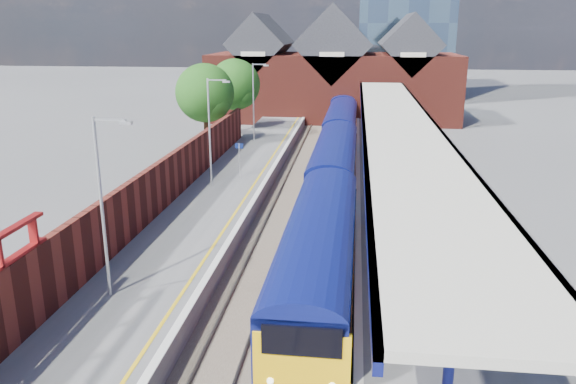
# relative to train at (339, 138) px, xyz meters

# --- Properties ---
(ground) EXTENTS (240.00, 240.00, 0.00)m
(ground) POSITION_rel_train_xyz_m (-1.49, -3.77, -2.12)
(ground) COLOR #5B5B5E
(ground) RESTS_ON ground
(ballast_bed) EXTENTS (6.00, 76.00, 0.06)m
(ballast_bed) POSITION_rel_train_xyz_m (-1.49, -13.77, -2.09)
(ballast_bed) COLOR #473D33
(ballast_bed) RESTS_ON ground
(rails) EXTENTS (4.51, 76.00, 0.14)m
(rails) POSITION_rel_train_xyz_m (-1.49, -13.77, -2.00)
(rails) COLOR slate
(rails) RESTS_ON ground
(left_platform) EXTENTS (5.00, 76.00, 1.00)m
(left_platform) POSITION_rel_train_xyz_m (-6.99, -13.77, -1.62)
(left_platform) COLOR #565659
(left_platform) RESTS_ON ground
(right_platform) EXTENTS (6.00, 76.00, 1.00)m
(right_platform) POSITION_rel_train_xyz_m (4.51, -13.77, -1.62)
(right_platform) COLOR #565659
(right_platform) RESTS_ON ground
(coping_left) EXTENTS (0.30, 76.00, 0.05)m
(coping_left) POSITION_rel_train_xyz_m (-4.64, -13.77, -1.10)
(coping_left) COLOR silver
(coping_left) RESTS_ON left_platform
(coping_right) EXTENTS (0.30, 76.00, 0.05)m
(coping_right) POSITION_rel_train_xyz_m (1.66, -13.77, -1.10)
(coping_right) COLOR silver
(coping_right) RESTS_ON right_platform
(yellow_line) EXTENTS (0.14, 76.00, 0.01)m
(yellow_line) POSITION_rel_train_xyz_m (-5.24, -13.77, -1.12)
(yellow_line) COLOR yellow
(yellow_line) RESTS_ON left_platform
(train) EXTENTS (2.95, 65.92, 3.45)m
(train) POSITION_rel_train_xyz_m (0.00, 0.00, 0.00)
(train) COLOR #0D145B
(train) RESTS_ON ground
(canopy) EXTENTS (4.50, 52.00, 4.48)m
(canopy) POSITION_rel_train_xyz_m (3.99, -11.82, 3.13)
(canopy) COLOR navy
(canopy) RESTS_ON right_platform
(lamp_post_b) EXTENTS (1.48, 0.18, 7.00)m
(lamp_post_b) POSITION_rel_train_xyz_m (-7.86, -27.77, 2.87)
(lamp_post_b) COLOR #A5A8AA
(lamp_post_b) RESTS_ON left_platform
(lamp_post_c) EXTENTS (1.48, 0.18, 7.00)m
(lamp_post_c) POSITION_rel_train_xyz_m (-7.86, -11.77, 2.87)
(lamp_post_c) COLOR #A5A8AA
(lamp_post_c) RESTS_ON left_platform
(lamp_post_d) EXTENTS (1.48, 0.18, 7.00)m
(lamp_post_d) POSITION_rel_train_xyz_m (-7.86, 4.23, 2.87)
(lamp_post_d) COLOR #A5A8AA
(lamp_post_d) RESTS_ON left_platform
(platform_sign) EXTENTS (0.55, 0.08, 2.50)m
(platform_sign) POSITION_rel_train_xyz_m (-6.49, -9.77, 0.57)
(platform_sign) COLOR #A5A8AA
(platform_sign) RESTS_ON left_platform
(brick_wall) EXTENTS (0.35, 50.00, 3.86)m
(brick_wall) POSITION_rel_train_xyz_m (-9.59, -20.23, 0.33)
(brick_wall) COLOR maroon
(brick_wall) RESTS_ON left_platform
(station_building) EXTENTS (30.00, 12.12, 13.78)m
(station_building) POSITION_rel_train_xyz_m (-1.49, 24.23, 3.33)
(station_building) COLOR maroon
(station_building) RESTS_ON ground
(tree_near) EXTENTS (5.20, 5.20, 8.10)m
(tree_near) POSITION_rel_train_xyz_m (-11.84, 2.13, 3.23)
(tree_near) COLOR #382314
(tree_near) RESTS_ON ground
(tree_far) EXTENTS (5.20, 5.20, 8.10)m
(tree_far) POSITION_rel_train_xyz_m (-10.84, 10.13, 3.23)
(tree_far) COLOR #382314
(tree_far) RESTS_ON ground
(parked_car_red) EXTENTS (4.55, 2.01, 1.52)m
(parked_car_red) POSITION_rel_train_xyz_m (7.01, -22.35, -0.36)
(parked_car_red) COLOR maroon
(parked_car_red) RESTS_ON right_platform
(parked_car_silver) EXTENTS (3.93, 2.51, 1.22)m
(parked_car_silver) POSITION_rel_train_xyz_m (6.20, -25.67, -0.51)
(parked_car_silver) COLOR silver
(parked_car_silver) RESTS_ON right_platform
(parked_car_dark) EXTENTS (4.46, 2.01, 1.27)m
(parked_car_dark) POSITION_rel_train_xyz_m (5.02, -19.46, -0.49)
(parked_car_dark) COLOR black
(parked_car_dark) RESTS_ON right_platform
(parked_car_blue) EXTENTS (4.51, 2.89, 1.16)m
(parked_car_blue) POSITION_rel_train_xyz_m (5.42, -20.92, -0.54)
(parked_car_blue) COLOR navy
(parked_car_blue) RESTS_ON right_platform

